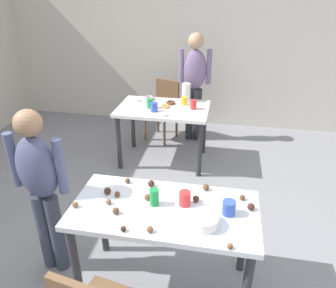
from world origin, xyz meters
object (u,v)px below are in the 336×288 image
at_px(mixing_bowl, 204,221).
at_px(dining_table_near, 164,220).
at_px(pitcher_far, 186,92).
at_px(person_girl_near, 40,183).
at_px(person_adult_far, 195,79).
at_px(dining_table_far, 163,115).
at_px(soda_can, 154,197).
at_px(chair_far_table, 164,106).

bearing_deg(mixing_bowl, dining_table_near, 155.60).
xyz_separation_m(mixing_bowl, pitcher_far, (-0.44, 2.36, 0.08)).
distance_m(dining_table_near, person_girl_near, 0.95).
bearing_deg(dining_table_near, person_adult_far, 92.14).
relative_size(dining_table_far, person_adult_far, 0.73).
xyz_separation_m(person_girl_near, soda_can, (0.85, 0.01, -0.02)).
height_order(dining_table_far, pitcher_far, pitcher_far).
distance_m(dining_table_far, mixing_bowl, 2.19).
height_order(chair_far_table, soda_can, soda_can).
height_order(person_girl_near, mixing_bowl, person_girl_near).
relative_size(mixing_bowl, pitcher_far, 0.82).
relative_size(chair_far_table, mixing_bowl, 4.48).
bearing_deg(dining_table_near, soda_can, 161.05).
bearing_deg(pitcher_far, soda_can, -87.88).
xyz_separation_m(person_adult_far, mixing_bowl, (0.38, -2.80, -0.14)).
height_order(dining_table_far, soda_can, soda_can).
relative_size(person_girl_near, person_adult_far, 0.91).
bearing_deg(person_girl_near, chair_far_table, 81.66).
xyz_separation_m(dining_table_near, person_girl_near, (-0.93, 0.02, 0.19)).
distance_m(person_adult_far, mixing_bowl, 2.83).
distance_m(dining_table_far, person_girl_near, 2.01).
xyz_separation_m(chair_far_table, soda_can, (0.47, -2.64, 0.31)).
bearing_deg(dining_table_far, dining_table_near, -78.32).
bearing_deg(chair_far_table, mixing_bowl, -73.59).
relative_size(person_girl_near, soda_can, 11.50).
bearing_deg(dining_table_near, mixing_bowl, -24.40).
relative_size(mixing_bowl, soda_can, 1.59).
bearing_deg(chair_far_table, dining_table_far, -79.11).
height_order(mixing_bowl, soda_can, soda_can).
distance_m(person_adult_far, pitcher_far, 0.45).
bearing_deg(person_adult_far, dining_table_near, -87.86).
bearing_deg(soda_can, person_adult_far, 90.53).
xyz_separation_m(soda_can, pitcher_far, (-0.08, 2.20, 0.06)).
xyz_separation_m(chair_far_table, pitcher_far, (0.38, -0.44, 0.37)).
height_order(person_adult_far, pitcher_far, person_adult_far).
relative_size(soda_can, pitcher_far, 0.52).
relative_size(dining_table_far, soda_can, 9.20).
relative_size(dining_table_far, person_girl_near, 0.80).
distance_m(person_girl_near, mixing_bowl, 1.22).
height_order(dining_table_near, mixing_bowl, mixing_bowl).
distance_m(soda_can, pitcher_far, 2.21).
bearing_deg(soda_can, person_girl_near, -179.30).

